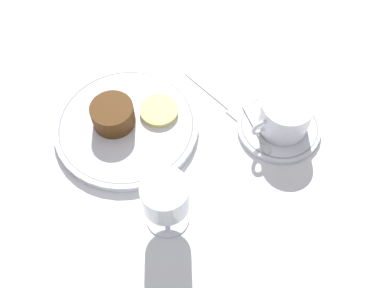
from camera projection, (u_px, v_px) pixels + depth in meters
ground_plane at (133, 147)px, 0.81m from camera, size 3.00×3.00×0.00m
dinner_plate at (127, 125)px, 0.83m from camera, size 0.27×0.27×0.01m
saucer at (279, 127)px, 0.83m from camera, size 0.15×0.15×0.01m
coffee_cup at (285, 115)px, 0.79m from camera, size 0.12×0.09×0.07m
spoon at (258, 134)px, 0.81m from camera, size 0.03×0.12×0.00m
wine_glass at (166, 198)px, 0.68m from camera, size 0.07×0.07×0.11m
fork at (224, 103)px, 0.86m from camera, size 0.05×0.17×0.01m
dessert_cake at (113, 115)px, 0.81m from camera, size 0.08×0.08×0.04m
pineapple_slice at (159, 110)px, 0.83m from camera, size 0.07×0.07×0.01m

